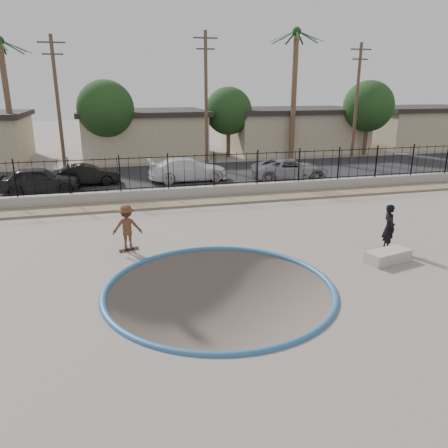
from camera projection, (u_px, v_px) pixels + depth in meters
name	position (u px, v px, depth m)	size (l,w,h in m)	color
ground	(166.00, 211.00, 25.48)	(120.00, 120.00, 2.20)	slate
bowl_pit	(219.00, 289.00, 13.15)	(6.84, 6.84, 1.80)	#4E433C
coping_ring	(219.00, 289.00, 13.15)	(7.04, 7.04, 0.20)	#2D6193
rock_strip	(172.00, 203.00, 22.55)	(42.00, 1.60, 0.11)	#958462
retaining_wall	(169.00, 194.00, 23.49)	(42.00, 0.45, 0.60)	gray
fence	(168.00, 172.00, 23.13)	(40.00, 0.04, 1.80)	black
street	(156.00, 176.00, 29.76)	(90.00, 8.00, 0.04)	black
house_center	(143.00, 133.00, 37.94)	(10.60, 8.60, 3.90)	tan
house_east	(293.00, 129.00, 41.29)	(12.60, 8.60, 3.90)	tan
house_east_far	(420.00, 126.00, 44.63)	(11.60, 8.60, 3.90)	tan
palm_mid	(4.00, 74.00, 31.82)	(2.30, 2.30, 9.30)	brown
palm_right	(295.00, 67.00, 35.04)	(2.30, 2.30, 10.30)	brown
utility_pole_left	(58.00, 104.00, 28.76)	(1.70, 0.24, 9.00)	#473323
utility_pole_mid	(206.00, 99.00, 31.08)	(1.70, 0.24, 9.50)	#473323
utility_pole_right	(356.00, 102.00, 34.02)	(1.70, 0.24, 9.00)	#473323
street_tree_left	(106.00, 109.00, 33.33)	(4.32, 4.32, 6.36)	#473323
street_tree_mid	(228.00, 111.00, 36.74)	(3.96, 3.96, 5.83)	#473323
street_tree_right	(369.00, 106.00, 37.66)	(4.32, 4.32, 6.36)	#473323
skater	(127.00, 229.00, 16.00)	(1.07, 0.62, 1.66)	brown
skateboard	(129.00, 249.00, 16.23)	(0.77, 0.41, 0.06)	black
videographer	(389.00, 227.00, 16.07)	(0.64, 0.42, 1.74)	black
concrete_ledge	(388.00, 256.00, 15.17)	(1.60, 0.70, 0.40)	#AEA59A
car_a	(39.00, 180.00, 24.69)	(1.76, 4.38, 1.49)	black
car_b	(87.00, 175.00, 26.67)	(1.36, 3.90, 1.28)	black
car_c	(188.00, 169.00, 27.89)	(2.05, 5.05, 1.47)	white
car_d	(290.00, 169.00, 28.21)	(2.27, 4.93, 1.37)	gray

